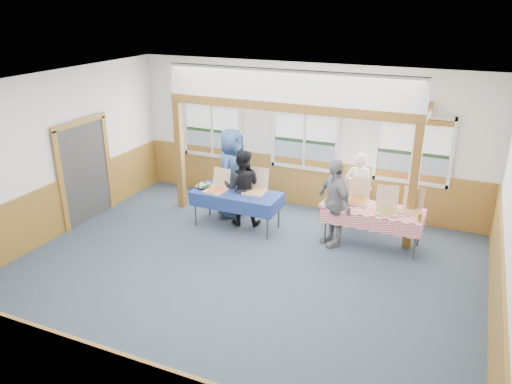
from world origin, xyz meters
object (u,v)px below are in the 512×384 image
Objects in this scene: table_left at (237,195)px; table_right at (374,211)px; woman_black at (242,187)px; person_grey at (334,203)px; man_blue at (232,172)px; woman_white at (358,189)px.

table_right is (2.73, 0.30, 0.00)m from table_left.
woman_black is at bearing 84.72° from table_left.
woman_black is 0.94× the size of person_grey.
man_blue is 1.13× the size of person_grey.
table_right is at bearing 107.44° from woman_white.
table_left is 0.71m from man_blue.
table_right is at bearing 13.18° from table_left.
man_blue reaches higher than table_right.
table_right is at bearing -96.24° from man_blue.
table_left is 1.10× the size of person_grey.
person_grey reaches higher than woman_black.
man_blue is at bearing 153.54° from table_right.
table_left is 2.50m from woman_white.
man_blue is (-0.37, 0.55, 0.27)m from table_left.
woman_black is (0.04, 0.18, 0.11)m from table_left.
man_blue reaches higher than woman_white.
person_grey is (1.98, -0.14, 0.05)m from woman_black.
woman_black is (-2.69, -0.11, 0.11)m from table_right.
table_left and table_right have the same top height.
woman_white is 1.10m from person_grey.
table_left is 1.21× the size of woman_white.
table_right is 1.17× the size of person_grey.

